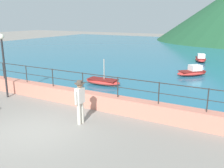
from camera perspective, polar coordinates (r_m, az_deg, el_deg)
name	(u,v)px	position (r m, az deg, el deg)	size (l,w,h in m)	color
ground_plane	(33,131)	(9.77, -17.61, -10.22)	(120.00, 120.00, 0.00)	gray
promenade_wall	(83,98)	(11.88, -6.59, -3.28)	(20.00, 0.56, 0.70)	tan
railing	(83,78)	(11.62, -6.74, 1.30)	(18.44, 0.04, 0.90)	#282623
lake_water	(189,51)	(32.73, 17.15, 7.16)	(64.00, 44.32, 0.06)	#236B89
person_walking	(80,100)	(9.67, -7.34, -3.65)	(0.38, 0.57, 1.75)	beige
lamp_post	(3,56)	(13.80, -23.67, 5.97)	(0.28, 0.28, 3.28)	#232326
boat_0	(201,59)	(25.06, 19.65, 5.48)	(1.51, 2.46, 0.76)	red
boat_1	(103,81)	(15.32, -2.15, 0.60)	(2.32, 0.96, 1.60)	red
boat_3	(192,72)	(18.65, 17.95, 2.66)	(2.23, 2.29, 0.76)	red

